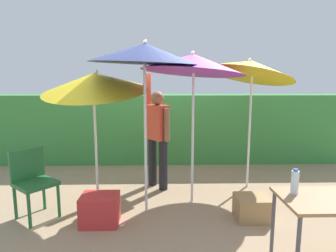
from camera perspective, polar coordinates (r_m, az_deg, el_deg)
The scene contains 12 objects.
ground_plane at distance 4.22m, azimuth 0.10°, elevation -15.57°, with size 24.00×24.00×0.00m, color #9E8466.
hedge_row at distance 6.22m, azimuth -0.44°, elevation -0.46°, with size 8.00×0.70×1.47m, color #38843D.
umbrella_rainbow at distance 4.02m, azimuth -14.50°, elevation 8.52°, with size 1.45×1.45×2.03m.
umbrella_orange at distance 3.98m, azimuth 5.09°, elevation 12.39°, with size 1.46×1.45×2.22m.
umbrella_yellow at distance 3.67m, azimuth -4.72°, elevation 14.30°, with size 1.42×1.42×2.27m.
umbrella_navy at distance 4.77m, azimuth 16.38°, elevation 11.05°, with size 1.45×1.42×2.30m.
person_vendor at distance 4.61m, azimuth -2.13°, elevation -1.27°, with size 0.42×0.48×1.88m.
chair_plastic at distance 4.09m, azimuth -25.63°, elevation -9.63°, with size 0.62×0.62×0.89m.
cooler_box at distance 3.74m, azimuth -13.56°, elevation -16.07°, with size 0.46×0.36×0.37m, color red.
crate_cardboard at distance 3.92m, azimuth 16.63°, elevation -15.53°, with size 0.43×0.37×0.30m, color #9E7A4C.
folding_table at distance 3.01m, azimuth 29.17°, elevation -14.11°, with size 0.80×0.60×0.71m.
bottle_water at distance 2.93m, azimuth 24.22°, elevation -10.26°, with size 0.07×0.07×0.24m.
Camera 1 is at (-0.10, -3.84, 1.75)m, focal length 30.20 mm.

